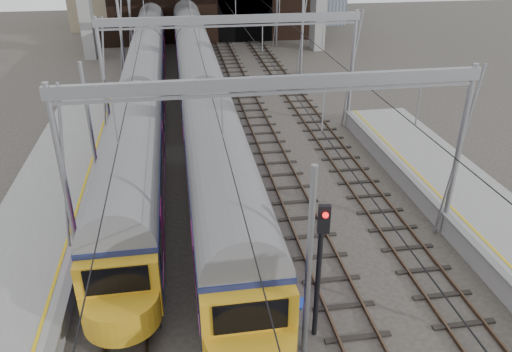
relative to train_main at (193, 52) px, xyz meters
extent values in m
cube|color=slate|center=(-6.15, -32.75, -1.55)|extent=(0.35, 55.00, 0.12)
cube|color=gold|center=(-6.65, -32.75, -1.48)|extent=(0.12, 55.00, 0.01)
cube|color=#4C3828|center=(-4.72, -20.25, -2.51)|extent=(0.08, 80.00, 0.16)
cube|color=#4C3828|center=(-3.28, -20.25, -2.51)|extent=(0.08, 80.00, 0.16)
cube|color=black|center=(-4.00, -20.25, -2.58)|extent=(2.40, 80.00, 0.14)
cube|color=#4C3828|center=(-0.72, -20.25, -2.51)|extent=(0.08, 80.00, 0.16)
cube|color=#4C3828|center=(0.72, -20.25, -2.51)|extent=(0.08, 80.00, 0.16)
cube|color=black|center=(0.00, -20.25, -2.58)|extent=(2.40, 80.00, 0.14)
cube|color=#4C3828|center=(3.28, -20.25, -2.51)|extent=(0.08, 80.00, 0.16)
cube|color=#4C3828|center=(4.72, -20.25, -2.51)|extent=(0.08, 80.00, 0.16)
cube|color=black|center=(4.00, -20.25, -2.58)|extent=(2.40, 80.00, 0.14)
cube|color=#4C3828|center=(7.28, -20.25, -2.51)|extent=(0.08, 80.00, 0.16)
cube|color=#4C3828|center=(8.72, -20.25, -2.51)|extent=(0.08, 80.00, 0.16)
cube|color=black|center=(8.00, -20.25, -2.58)|extent=(2.40, 80.00, 0.14)
cylinder|color=gray|center=(-6.20, -27.25, 1.40)|extent=(0.24, 0.24, 8.00)
cylinder|color=gray|center=(10.20, -27.25, 1.40)|extent=(0.24, 0.24, 8.00)
cube|color=gray|center=(2.00, -27.25, 5.00)|extent=(16.80, 0.28, 0.50)
cylinder|color=gray|center=(-6.20, -13.25, 1.40)|extent=(0.24, 0.24, 8.00)
cylinder|color=gray|center=(10.20, -13.25, 1.40)|extent=(0.24, 0.24, 8.00)
cube|color=gray|center=(2.00, -13.25, 5.00)|extent=(16.80, 0.28, 0.50)
cylinder|color=gray|center=(-6.20, 0.75, 1.40)|extent=(0.24, 0.24, 8.00)
cylinder|color=gray|center=(10.20, 0.75, 1.40)|extent=(0.24, 0.24, 8.00)
cylinder|color=gray|center=(-6.20, 12.75, 1.40)|extent=(0.24, 0.24, 8.00)
cylinder|color=gray|center=(10.20, 12.75, 1.40)|extent=(0.24, 0.24, 8.00)
cube|color=black|center=(-4.00, -20.25, 2.90)|extent=(0.03, 80.00, 0.03)
cube|color=black|center=(0.00, -20.25, 2.90)|extent=(0.03, 80.00, 0.03)
cube|color=black|center=(4.00, -20.25, 2.90)|extent=(0.03, 80.00, 0.03)
cube|color=black|center=(8.00, -20.25, 2.90)|extent=(0.03, 80.00, 0.03)
cube|color=black|center=(4.00, 16.75, 1.90)|extent=(26.00, 2.00, 9.00)
cube|color=black|center=(7.00, 15.73, 0.00)|extent=(6.50, 0.10, 5.20)
cube|color=black|center=(-8.00, 15.75, -1.10)|extent=(6.00, 1.50, 3.00)
cube|color=gray|center=(-10.50, 10.75, 1.50)|extent=(1.20, 2.50, 8.20)
cube|color=gray|center=(14.50, 10.75, 1.50)|extent=(1.20, 2.50, 8.20)
cube|color=black|center=(0.00, 0.08, -2.25)|extent=(2.31, 68.39, 0.70)
cube|color=#111B3E|center=(0.00, 0.08, -0.28)|extent=(2.94, 68.39, 2.62)
cylinder|color=slate|center=(0.00, 0.08, 1.03)|extent=(2.88, 67.89, 2.88)
cube|color=black|center=(0.00, 0.08, 0.14)|extent=(2.96, 67.19, 0.79)
cube|color=#D2418A|center=(0.00, 0.08, -1.02)|extent=(2.96, 67.39, 0.13)
cube|color=gold|center=(0.00, -34.26, -0.38)|extent=(2.88, 0.60, 2.42)
cube|color=black|center=(0.00, -34.43, 0.24)|extent=(2.20, 0.08, 1.05)
cube|color=black|center=(-4.00, -7.61, -2.25)|extent=(2.17, 48.09, 0.70)
cube|color=#111B3E|center=(-4.00, -7.61, -0.36)|extent=(2.76, 48.09, 2.46)
cylinder|color=slate|center=(-4.00, -7.61, 0.87)|extent=(2.70, 47.59, 2.70)
cube|color=black|center=(-4.00, -7.61, 0.03)|extent=(2.78, 46.89, 0.74)
cube|color=#D2418A|center=(-4.00, -7.61, -1.05)|extent=(2.78, 47.09, 0.12)
cube|color=gold|center=(-4.00, -31.81, -0.46)|extent=(2.70, 0.60, 2.26)
cube|color=black|center=(-4.00, -31.98, 0.13)|extent=(2.07, 0.08, 0.99)
cylinder|color=black|center=(2.54, -32.58, 0.00)|extent=(0.17, 0.17, 5.20)
cube|color=black|center=(2.54, -32.76, 2.28)|extent=(0.40, 0.24, 0.97)
sphere|color=red|center=(2.54, -32.88, 2.49)|extent=(0.19, 0.19, 0.19)
cube|color=blue|center=(2.13, -30.89, -2.55)|extent=(1.03, 0.91, 0.10)
cube|color=blue|center=(-0.17, -32.96, -2.54)|extent=(1.03, 0.84, 0.11)
camera|label=1|loc=(-1.60, -45.29, 10.41)|focal=35.00mm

